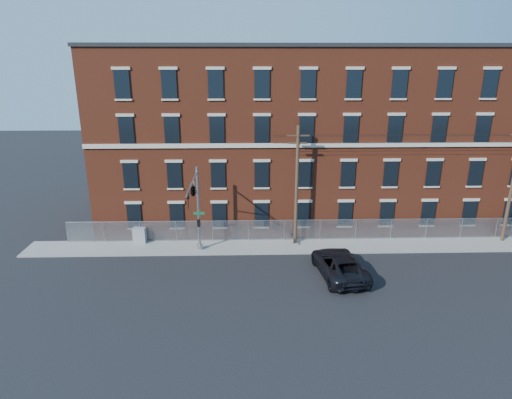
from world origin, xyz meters
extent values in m
plane|color=black|center=(0.00, 0.00, 0.00)|extent=(140.00, 140.00, 0.00)
cube|color=gray|center=(12.00, 5.00, 0.06)|extent=(65.00, 3.00, 0.12)
cube|color=maroon|center=(12.00, 14.00, 8.00)|extent=(55.00, 14.00, 16.00)
cube|color=black|center=(12.00, 14.00, 16.15)|extent=(55.30, 14.30, 0.30)
cube|color=#BFB49F|center=(12.00, 6.92, 8.30)|extent=(55.00, 0.18, 0.35)
cube|color=black|center=(-11.83, 6.94, 2.20)|extent=(1.20, 0.10, 2.20)
cube|color=black|center=(-11.83, 6.94, 5.80)|extent=(1.20, 0.10, 2.20)
cube|color=black|center=(-11.83, 6.94, 9.60)|extent=(1.20, 0.10, 2.20)
cube|color=black|center=(-11.83, 6.94, 13.20)|extent=(1.20, 0.10, 2.20)
cube|color=black|center=(-8.17, 6.94, 2.20)|extent=(1.20, 0.10, 2.20)
cube|color=black|center=(-8.17, 6.94, 5.80)|extent=(1.20, 0.10, 2.20)
cube|color=black|center=(-8.17, 6.94, 9.60)|extent=(1.20, 0.10, 2.20)
cube|color=black|center=(-8.17, 6.94, 13.20)|extent=(1.20, 0.10, 2.20)
cube|color=black|center=(-4.50, 6.94, 2.20)|extent=(1.20, 0.10, 2.20)
cube|color=black|center=(-4.50, 6.94, 5.80)|extent=(1.20, 0.10, 2.20)
cube|color=black|center=(-4.50, 6.94, 9.60)|extent=(1.20, 0.10, 2.20)
cube|color=black|center=(-4.50, 6.94, 13.20)|extent=(1.20, 0.10, 2.20)
cube|color=black|center=(-0.83, 6.94, 2.20)|extent=(1.20, 0.10, 2.20)
cube|color=black|center=(-0.83, 6.94, 5.80)|extent=(1.20, 0.10, 2.20)
cube|color=black|center=(-0.83, 6.94, 9.60)|extent=(1.20, 0.10, 2.20)
cube|color=black|center=(-0.83, 6.94, 13.20)|extent=(1.20, 0.10, 2.20)
cube|color=black|center=(2.83, 6.94, 2.20)|extent=(1.20, 0.10, 2.20)
cube|color=black|center=(2.83, 6.94, 5.80)|extent=(1.20, 0.10, 2.20)
cube|color=black|center=(2.83, 6.94, 9.60)|extent=(1.20, 0.10, 2.20)
cube|color=black|center=(2.83, 6.94, 13.20)|extent=(1.20, 0.10, 2.20)
cube|color=black|center=(6.50, 6.94, 2.20)|extent=(1.20, 0.10, 2.20)
cube|color=black|center=(6.50, 6.94, 5.80)|extent=(1.20, 0.10, 2.20)
cube|color=black|center=(6.50, 6.94, 9.60)|extent=(1.20, 0.10, 2.20)
cube|color=black|center=(6.50, 6.94, 13.20)|extent=(1.20, 0.10, 2.20)
cube|color=black|center=(10.17, 6.94, 2.20)|extent=(1.20, 0.10, 2.20)
cube|color=black|center=(10.17, 6.94, 5.80)|extent=(1.20, 0.10, 2.20)
cube|color=black|center=(10.17, 6.94, 9.60)|extent=(1.20, 0.10, 2.20)
cube|color=black|center=(10.17, 6.94, 13.20)|extent=(1.20, 0.10, 2.20)
cube|color=black|center=(13.83, 6.94, 2.20)|extent=(1.20, 0.10, 2.20)
cube|color=black|center=(13.83, 6.94, 5.80)|extent=(1.20, 0.10, 2.20)
cube|color=black|center=(13.83, 6.94, 9.60)|extent=(1.20, 0.10, 2.20)
cube|color=black|center=(13.83, 6.94, 13.20)|extent=(1.20, 0.10, 2.20)
cube|color=black|center=(17.50, 6.94, 2.20)|extent=(1.20, 0.10, 2.20)
cube|color=black|center=(17.50, 6.94, 5.80)|extent=(1.20, 0.10, 2.20)
cube|color=black|center=(17.50, 6.94, 9.60)|extent=(1.20, 0.10, 2.20)
cube|color=black|center=(17.50, 6.94, 13.20)|extent=(1.20, 0.10, 2.20)
cube|color=black|center=(21.17, 6.94, 2.20)|extent=(1.20, 0.10, 2.20)
cube|color=#A5A8AD|center=(12.00, 6.30, 1.02)|extent=(59.00, 0.02, 1.80)
cylinder|color=#9EA0A5|center=(12.00, 6.30, 1.92)|extent=(59.00, 0.04, 0.04)
cylinder|color=#9EA0A5|center=(-17.50, 6.30, 1.02)|extent=(0.06, 0.06, 1.85)
cylinder|color=#9EA0A5|center=(-14.39, 6.30, 1.02)|extent=(0.06, 0.06, 1.85)
cylinder|color=#9EA0A5|center=(-11.29, 6.30, 1.02)|extent=(0.06, 0.06, 1.85)
cylinder|color=#9EA0A5|center=(-8.18, 6.30, 1.02)|extent=(0.06, 0.06, 1.85)
cylinder|color=#9EA0A5|center=(-5.08, 6.30, 1.02)|extent=(0.06, 0.06, 1.85)
cylinder|color=#9EA0A5|center=(-1.97, 6.30, 1.02)|extent=(0.06, 0.06, 1.85)
cylinder|color=#9EA0A5|center=(1.13, 6.30, 1.02)|extent=(0.06, 0.06, 1.85)
cylinder|color=#9EA0A5|center=(4.24, 6.30, 1.02)|extent=(0.06, 0.06, 1.85)
cylinder|color=#9EA0A5|center=(7.34, 6.30, 1.02)|extent=(0.06, 0.06, 1.85)
cylinder|color=#9EA0A5|center=(10.45, 6.30, 1.02)|extent=(0.06, 0.06, 1.85)
cylinder|color=#9EA0A5|center=(13.55, 6.30, 1.02)|extent=(0.06, 0.06, 1.85)
cylinder|color=#9EA0A5|center=(16.66, 6.30, 1.02)|extent=(0.06, 0.06, 1.85)
cylinder|color=#9EA0A5|center=(19.76, 6.30, 1.02)|extent=(0.06, 0.06, 1.85)
cylinder|color=#9EA0A5|center=(-6.00, 4.50, 3.62)|extent=(0.22, 0.22, 7.00)
cylinder|color=#9EA0A5|center=(-6.00, 4.50, 0.32)|extent=(0.50, 0.50, 0.40)
cylinder|color=#9EA0A5|center=(-6.00, 1.25, 6.72)|extent=(0.14, 6.50, 0.14)
cylinder|color=#9EA0A5|center=(-6.00, 3.30, 5.72)|extent=(0.08, 2.18, 1.56)
cube|color=#0C592D|center=(-5.95, 4.35, 3.32)|extent=(0.90, 0.03, 0.22)
cube|color=black|center=(-6.00, 4.25, 2.52)|extent=(0.25, 0.25, 0.60)
imported|color=black|center=(-6.00, -1.30, 6.17)|extent=(0.16, 0.20, 1.00)
imported|color=black|center=(-6.00, 1.50, 6.17)|extent=(0.53, 2.48, 1.00)
cylinder|color=#483224|center=(2.00, 5.60, 5.12)|extent=(0.28, 0.28, 10.00)
cube|color=#483224|center=(2.00, 5.60, 9.32)|extent=(1.80, 0.12, 0.12)
cube|color=#483224|center=(2.00, 5.60, 8.72)|extent=(1.40, 0.12, 0.12)
cylinder|color=#483224|center=(20.00, 5.60, 5.12)|extent=(0.28, 0.28, 10.00)
imported|color=black|center=(4.55, -0.13, 0.87)|extent=(3.66, 6.59, 1.74)
cube|color=gray|center=(-11.27, 6.00, 0.79)|extent=(1.12, 0.64, 1.34)
camera|label=1|loc=(-2.26, -28.37, 14.99)|focal=30.33mm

